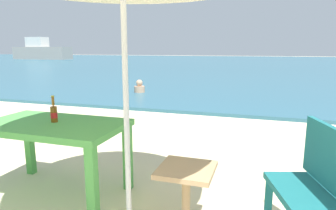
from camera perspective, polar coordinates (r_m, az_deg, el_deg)
sea_water at (r=31.34m, az=16.47°, el=7.92°), size 120.00×50.00×0.08m
picnic_table_green at (r=3.12m, az=-21.50°, el=-5.19°), size 1.40×0.80×0.76m
beer_bottle_amber at (r=3.09m, az=-21.40°, el=-1.42°), size 0.07×0.07×0.26m
side_table_wood at (r=2.47m, az=3.56°, el=-16.05°), size 0.44×0.44×0.54m
bench_teal_center at (r=2.17m, az=29.67°, el=-16.10°), size 0.70×1.25×0.95m
swimmer_person at (r=9.50m, az=-5.59°, el=3.45°), size 0.34×0.34×0.41m
boat_ferry at (r=42.58m, az=-23.45°, el=9.60°), size 7.85×2.14×2.85m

